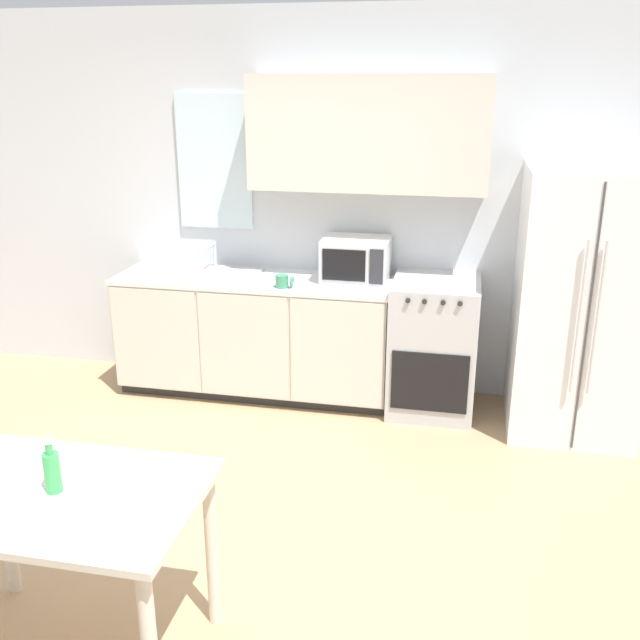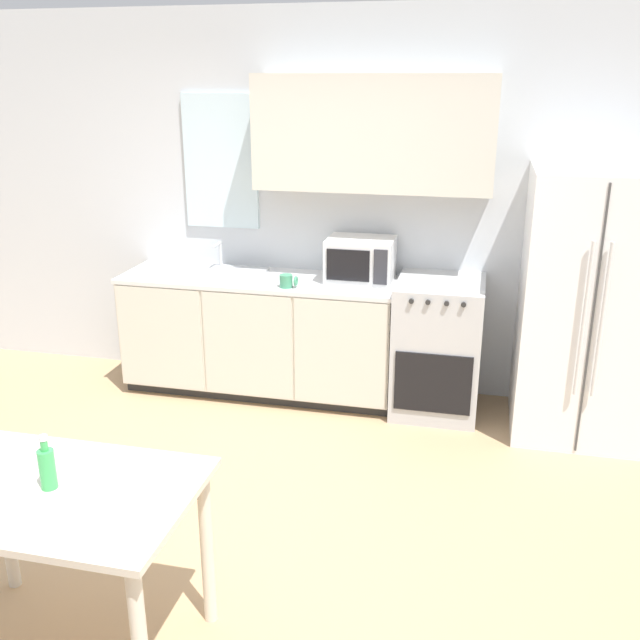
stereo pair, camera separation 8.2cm
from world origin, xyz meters
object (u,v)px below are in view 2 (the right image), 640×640
at_px(oven_range, 437,347).
at_px(dining_table, 55,516).
at_px(coffee_mug, 287,281).
at_px(refrigerator, 584,305).
at_px(drink_bottle, 47,467).
at_px(microwave, 361,260).

distance_m(oven_range, dining_table, 2.92).
height_order(coffee_mug, dining_table, coffee_mug).
bearing_deg(oven_range, refrigerator, -4.64).
height_order(dining_table, drink_bottle, drink_bottle).
height_order(refrigerator, dining_table, refrigerator).
xyz_separation_m(coffee_mug, dining_table, (-0.25, -2.44, -0.28)).
bearing_deg(coffee_mug, microwave, 32.27).
xyz_separation_m(oven_range, drink_bottle, (-1.28, -2.61, 0.39)).
xyz_separation_m(refrigerator, coffee_mug, (-1.93, -0.11, 0.07)).
distance_m(oven_range, refrigerator, 0.99).
bearing_deg(coffee_mug, oven_range, 9.98).
distance_m(coffee_mug, dining_table, 2.47).
bearing_deg(dining_table, refrigerator, 49.41).
distance_m(refrigerator, coffee_mug, 1.94).
relative_size(microwave, dining_table, 0.42).
relative_size(refrigerator, dining_table, 1.58).
relative_size(dining_table, drink_bottle, 4.96).
height_order(refrigerator, drink_bottle, refrigerator).
bearing_deg(drink_bottle, dining_table, -36.44).
xyz_separation_m(refrigerator, dining_table, (-2.18, -2.54, -0.21)).
xyz_separation_m(refrigerator, drink_bottle, (-2.19, -2.54, 0.00)).
bearing_deg(coffee_mug, dining_table, -95.81).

